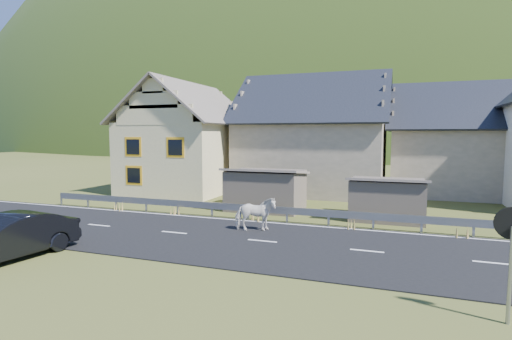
% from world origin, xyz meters
% --- Properties ---
extents(ground, '(160.00, 160.00, 0.00)m').
position_xyz_m(ground, '(0.00, 0.00, 0.00)').
color(ground, '#3B4417').
rests_on(ground, ground).
extents(road, '(60.00, 7.00, 0.04)m').
position_xyz_m(road, '(0.00, 0.00, 0.02)').
color(road, black).
rests_on(road, ground).
extents(lane_markings, '(60.00, 6.60, 0.01)m').
position_xyz_m(lane_markings, '(0.00, 0.00, 0.04)').
color(lane_markings, silver).
rests_on(lane_markings, road).
extents(guardrail, '(28.10, 0.09, 0.75)m').
position_xyz_m(guardrail, '(-0.00, 3.68, 0.56)').
color(guardrail, '#93969B').
rests_on(guardrail, ground).
extents(shed_left, '(4.30, 3.30, 2.40)m').
position_xyz_m(shed_left, '(-2.00, 6.50, 1.10)').
color(shed_left, '#695D4F').
rests_on(shed_left, ground).
extents(shed_right, '(3.80, 2.90, 2.20)m').
position_xyz_m(shed_right, '(4.50, 6.00, 1.00)').
color(shed_right, '#695D4F').
rests_on(shed_right, ground).
extents(house_cream, '(7.80, 9.80, 8.30)m').
position_xyz_m(house_cream, '(-10.00, 12.00, 4.36)').
color(house_cream, beige).
rests_on(house_cream, ground).
extents(house_stone_a, '(10.80, 9.80, 8.90)m').
position_xyz_m(house_stone_a, '(-1.00, 15.00, 4.63)').
color(house_stone_a, tan).
rests_on(house_stone_a, ground).
extents(house_stone_b, '(9.80, 8.80, 8.10)m').
position_xyz_m(house_stone_b, '(9.00, 17.00, 4.24)').
color(house_stone_b, tan).
rests_on(house_stone_b, ground).
extents(mountain, '(440.00, 280.00, 260.00)m').
position_xyz_m(mountain, '(5.00, 180.00, -20.00)').
color(mountain, '#22360E').
rests_on(mountain, ground).
extents(conifer_patch, '(76.00, 50.00, 28.00)m').
position_xyz_m(conifer_patch, '(-55.00, 110.00, 6.00)').
color(conifer_patch, black).
rests_on(conifer_patch, ground).
extents(horse, '(1.37, 1.94, 1.49)m').
position_xyz_m(horse, '(-0.84, 1.49, 0.79)').
color(horse, silver).
rests_on(horse, road).
extents(car, '(2.21, 4.79, 1.52)m').
position_xyz_m(car, '(-7.44, -4.98, 0.76)').
color(car, black).
rests_on(car, ground).
extents(traffic_mirror, '(0.74, 0.20, 2.65)m').
position_xyz_m(traffic_mirror, '(7.40, -4.52, 1.95)').
color(traffic_mirror, '#93969B').
rests_on(traffic_mirror, ground).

